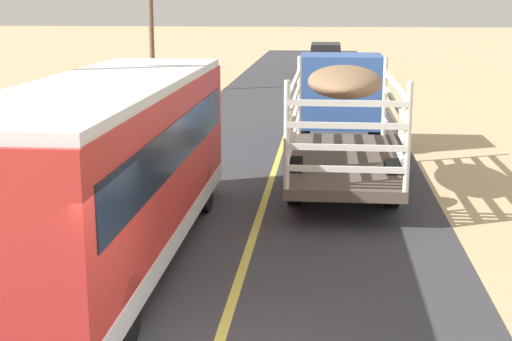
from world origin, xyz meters
name	(u,v)px	position (x,y,z in m)	size (l,w,h in m)	color
livestock_truck	(341,101)	(1.80, 12.63, 1.79)	(2.53, 9.70, 3.02)	#3359A5
bus	(109,166)	(-2.37, 4.04, 1.75)	(2.54, 10.00, 3.21)	red
car_far	(326,57)	(1.25, 37.77, 1.09)	(1.90, 4.62, 1.93)	black
power_pole_mid	(151,4)	(-7.36, 28.18, 4.37)	(2.20, 0.24, 8.16)	brown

